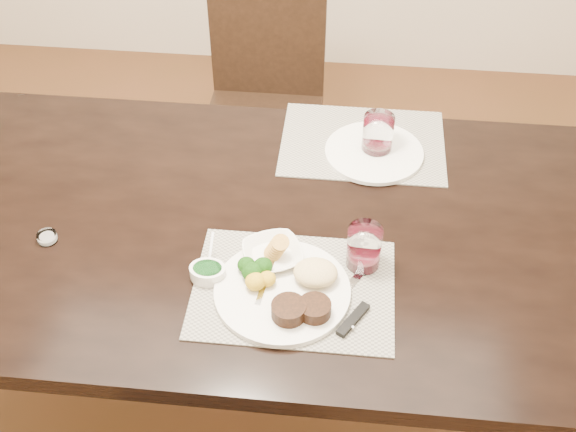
# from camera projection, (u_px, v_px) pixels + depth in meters

# --- Properties ---
(ground_plane) EXTENTS (4.50, 4.50, 0.00)m
(ground_plane) POSITION_uv_depth(u_px,v_px,m) (232.00, 387.00, 2.33)
(ground_plane) COLOR #4A3118
(ground_plane) RESTS_ON ground
(dining_table) EXTENTS (2.00, 1.00, 0.75)m
(dining_table) POSITION_uv_depth(u_px,v_px,m) (219.00, 244.00, 1.87)
(dining_table) COLOR black
(dining_table) RESTS_ON ground
(chair_far) EXTENTS (0.42, 0.42, 0.90)m
(chair_far) POSITION_uv_depth(u_px,v_px,m) (265.00, 94.00, 2.66)
(chair_far) COLOR black
(chair_far) RESTS_ON ground
(placemat_near) EXTENTS (0.46, 0.34, 0.00)m
(placemat_near) POSITION_uv_depth(u_px,v_px,m) (293.00, 289.00, 1.65)
(placemat_near) COLOR gray
(placemat_near) RESTS_ON dining_table
(placemat_far) EXTENTS (0.46, 0.34, 0.00)m
(placemat_far) POSITION_uv_depth(u_px,v_px,m) (363.00, 143.00, 2.04)
(placemat_far) COLOR gray
(placemat_far) RESTS_ON dining_table
(dinner_plate) EXTENTS (0.31, 0.31, 0.06)m
(dinner_plate) POSITION_uv_depth(u_px,v_px,m) (289.00, 290.00, 1.63)
(dinner_plate) COLOR white
(dinner_plate) RESTS_ON placemat_near
(napkin_fork) EXTENTS (0.10, 0.16, 0.02)m
(napkin_fork) POSITION_uv_depth(u_px,v_px,m) (265.00, 283.00, 1.65)
(napkin_fork) COLOR white
(napkin_fork) RESTS_ON placemat_near
(steak_knife) EXTENTS (0.09, 0.24, 0.01)m
(steak_knife) POSITION_uv_depth(u_px,v_px,m) (354.00, 309.00, 1.60)
(steak_knife) COLOR silver
(steak_knife) RESTS_ON placemat_near
(cracker_bowl) EXTENTS (0.18, 0.18, 0.06)m
(cracker_bowl) POSITION_uv_depth(u_px,v_px,m) (273.00, 254.00, 1.70)
(cracker_bowl) COLOR white
(cracker_bowl) RESTS_ON placemat_near
(sauce_ramekin) EXTENTS (0.08, 0.13, 0.07)m
(sauce_ramekin) POSITION_uv_depth(u_px,v_px,m) (208.00, 272.00, 1.66)
(sauce_ramekin) COLOR white
(sauce_ramekin) RESTS_ON placemat_near
(wine_glass_near) EXTENTS (0.08, 0.08, 0.11)m
(wine_glass_near) POSITION_uv_depth(u_px,v_px,m) (364.00, 249.00, 1.67)
(wine_glass_near) COLOR white
(wine_glass_near) RESTS_ON placemat_near
(far_plate) EXTENTS (0.27, 0.27, 0.01)m
(far_plate) POSITION_uv_depth(u_px,v_px,m) (374.00, 152.00, 2.00)
(far_plate) COLOR white
(far_plate) RESTS_ON placemat_far
(wine_glass_far) EXTENTS (0.08, 0.08, 0.12)m
(wine_glass_far) POSITION_uv_depth(u_px,v_px,m) (378.00, 136.00, 1.98)
(wine_glass_far) COLOR white
(wine_glass_far) RESTS_ON placemat_far
(salt_cellar) EXTENTS (0.05, 0.05, 0.02)m
(salt_cellar) POSITION_uv_depth(u_px,v_px,m) (47.00, 238.00, 1.76)
(salt_cellar) COLOR white
(salt_cellar) RESTS_ON dining_table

